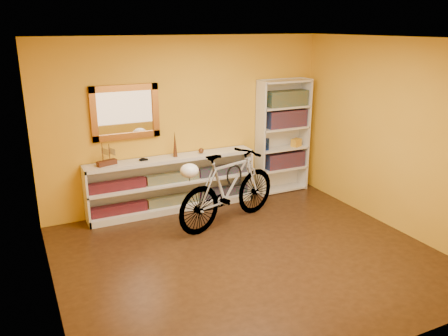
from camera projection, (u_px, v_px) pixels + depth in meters
name	position (u px, v px, depth m)	size (l,w,h in m)	color
floor	(248.00, 257.00, 5.65)	(4.50, 4.00, 0.01)	black
ceiling	(252.00, 38.00, 4.87)	(4.50, 4.00, 0.01)	silver
back_wall	(187.00, 123.00, 6.98)	(4.50, 0.01, 2.60)	gold
left_wall	(42.00, 184.00, 4.33)	(0.01, 4.00, 2.60)	gold
right_wall	(396.00, 136.00, 6.19)	(0.01, 4.00, 2.60)	gold
gilt_mirror	(125.00, 112.00, 6.48)	(0.98, 0.06, 0.78)	brown
wall_socket	(239.00, 180.00, 7.66)	(0.09, 0.01, 0.09)	silver
console_unit	(173.00, 184.00, 6.95)	(2.60, 0.35, 0.85)	silver
cd_row_lower	(174.00, 200.00, 7.01)	(2.50, 0.13, 0.14)	black
cd_row_upper	(173.00, 177.00, 6.90)	(2.50, 0.13, 0.14)	navy
model_ship	(106.00, 154.00, 6.37)	(0.28, 0.11, 0.34)	#3E1D11
toy_car	(144.00, 161.00, 6.64)	(0.00, 0.00, 0.00)	black
bronze_ornament	(175.00, 144.00, 6.78)	(0.07, 0.07, 0.40)	brown
decorative_orb	(201.00, 151.00, 7.00)	(0.08, 0.08, 0.08)	brown
bookcase	(283.00, 137.00, 7.62)	(0.90, 0.30, 1.90)	silver
book_row_a	(284.00, 160.00, 7.77)	(0.70, 0.22, 0.26)	maroon
book_row_b	(286.00, 119.00, 7.55)	(0.70, 0.22, 0.28)	maroon
book_row_c	(287.00, 98.00, 7.45)	(0.70, 0.22, 0.25)	#194C58
travel_mug	(267.00, 144.00, 7.50)	(0.09, 0.09, 0.19)	navy
red_tin	(273.00, 101.00, 7.38)	(0.14, 0.14, 0.18)	maroon
yellow_bag	(296.00, 143.00, 7.73)	(0.17, 0.11, 0.13)	gold
bicycle	(229.00, 188.00, 6.45)	(1.83, 0.47, 1.07)	silver
helmet	(189.00, 171.00, 5.88)	(0.25, 0.23, 0.19)	white
u_lock	(234.00, 175.00, 6.47)	(0.24, 0.24, 0.03)	black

